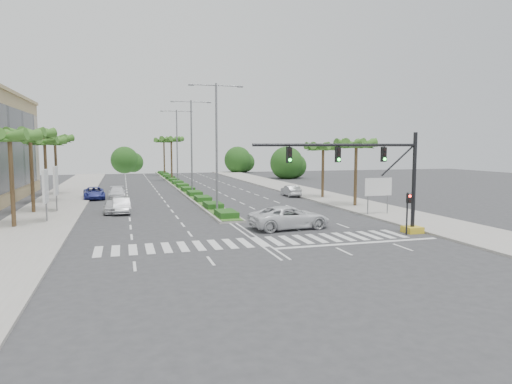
% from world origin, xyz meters
% --- Properties ---
extents(ground, '(160.00, 160.00, 0.00)m').
position_xyz_m(ground, '(0.00, 0.00, 0.00)').
color(ground, '#333335').
rests_on(ground, ground).
extents(footpath_right, '(6.00, 120.00, 0.15)m').
position_xyz_m(footpath_right, '(15.20, 20.00, 0.07)').
color(footpath_right, gray).
rests_on(footpath_right, ground).
extents(footpath_left, '(6.00, 120.00, 0.15)m').
position_xyz_m(footpath_left, '(-15.20, 20.00, 0.07)').
color(footpath_left, gray).
rests_on(footpath_left, ground).
extents(median, '(2.20, 75.00, 0.20)m').
position_xyz_m(median, '(0.00, 45.00, 0.10)').
color(median, gray).
rests_on(median, ground).
extents(median_grass, '(1.80, 75.00, 0.04)m').
position_xyz_m(median_grass, '(0.00, 45.00, 0.22)').
color(median_grass, '#31561D').
rests_on(median_grass, median).
extents(signal_gantry, '(12.60, 1.20, 7.20)m').
position_xyz_m(signal_gantry, '(9.27, -0.00, 3.46)').
color(signal_gantry, gold).
rests_on(signal_gantry, ground).
extents(pedestrian_signal, '(0.28, 0.36, 3.00)m').
position_xyz_m(pedestrian_signal, '(10.60, -0.68, 2.04)').
color(pedestrian_signal, black).
rests_on(pedestrian_signal, ground).
extents(direction_sign, '(2.70, 0.11, 3.40)m').
position_xyz_m(direction_sign, '(13.50, 7.99, 2.45)').
color(direction_sign, slate).
rests_on(direction_sign, ground).
extents(billboard_near, '(0.18, 2.10, 4.35)m').
position_xyz_m(billboard_near, '(-14.50, 12.00, 2.96)').
color(billboard_near, slate).
rests_on(billboard_near, ground).
extents(billboard_far, '(0.18, 2.10, 4.35)m').
position_xyz_m(billboard_far, '(-14.50, 18.00, 2.96)').
color(billboard_far, slate).
rests_on(billboard_far, ground).
extents(palm_left_near, '(4.57, 4.68, 7.55)m').
position_xyz_m(palm_left_near, '(-16.50, 10.00, 6.69)').
color(palm_left_near, brown).
rests_on(palm_left_near, ground).
extents(palm_left_mid, '(4.57, 4.68, 7.95)m').
position_xyz_m(palm_left_mid, '(-16.50, 18.00, 7.08)').
color(palm_left_mid, brown).
rests_on(palm_left_mid, ground).
extents(palm_left_far, '(4.57, 4.68, 7.35)m').
position_xyz_m(palm_left_far, '(-16.50, 26.00, 6.50)').
color(palm_left_far, brown).
rests_on(palm_left_far, ground).
extents(palm_left_end, '(4.57, 4.68, 7.75)m').
position_xyz_m(palm_left_end, '(-16.50, 34.00, 6.88)').
color(palm_left_end, brown).
rests_on(palm_left_end, ground).
extents(palm_right_near, '(4.57, 4.68, 7.05)m').
position_xyz_m(palm_right_near, '(14.50, 14.00, 6.20)').
color(palm_right_near, brown).
rests_on(palm_right_near, ground).
extents(palm_right_far, '(4.57, 4.68, 6.75)m').
position_xyz_m(palm_right_far, '(14.50, 22.00, 5.91)').
color(palm_right_far, brown).
rests_on(palm_right_far, ground).
extents(palm_median_a, '(4.57, 4.68, 8.05)m').
position_xyz_m(palm_median_a, '(0.00, 55.00, 7.17)').
color(palm_median_a, brown).
rests_on(palm_median_a, ground).
extents(palm_median_b, '(4.57, 4.68, 8.05)m').
position_xyz_m(palm_median_b, '(0.00, 70.00, 7.17)').
color(palm_median_b, brown).
rests_on(palm_median_b, ground).
extents(streetlight_near, '(5.10, 0.25, 12.00)m').
position_xyz_m(streetlight_near, '(0.00, 14.00, 6.81)').
color(streetlight_near, slate).
rests_on(streetlight_near, ground).
extents(streetlight_mid, '(5.10, 0.25, 12.00)m').
position_xyz_m(streetlight_mid, '(0.00, 30.00, 6.81)').
color(streetlight_mid, slate).
rests_on(streetlight_mid, ground).
extents(streetlight_far, '(5.10, 0.25, 12.00)m').
position_xyz_m(streetlight_far, '(0.00, 46.00, 6.81)').
color(streetlight_far, slate).
rests_on(streetlight_far, ground).
extents(car_parked_a, '(1.66, 3.82, 1.28)m').
position_xyz_m(car_parked_a, '(-9.53, 16.15, 0.64)').
color(car_parked_a, silver).
rests_on(car_parked_a, ground).
extents(car_parked_b, '(1.65, 4.40, 1.44)m').
position_xyz_m(car_parked_b, '(-8.67, 15.96, 0.72)').
color(car_parked_b, silver).
rests_on(car_parked_b, ground).
extents(car_parked_c, '(2.78, 5.29, 1.42)m').
position_xyz_m(car_parked_c, '(-11.80, 28.84, 0.71)').
color(car_parked_c, '#323B9A').
rests_on(car_parked_c, ground).
extents(car_parked_d, '(1.91, 4.67, 1.35)m').
position_xyz_m(car_parked_d, '(-9.20, 28.98, 0.68)').
color(car_parked_d, white).
rests_on(car_parked_d, ground).
extents(car_crossing, '(6.39, 3.38, 1.71)m').
position_xyz_m(car_crossing, '(3.58, 4.07, 0.86)').
color(car_crossing, silver).
rests_on(car_crossing, ground).
extents(car_right, '(1.58, 4.23, 1.38)m').
position_xyz_m(car_right, '(11.68, 25.27, 0.69)').
color(car_right, '#B3B4B8').
rests_on(car_right, ground).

